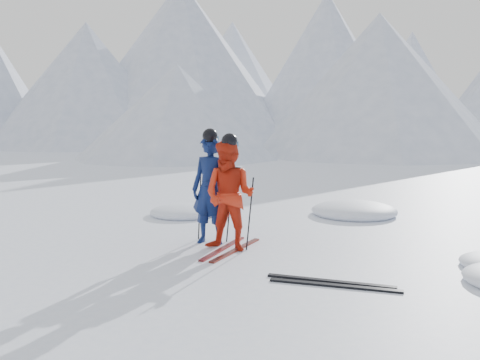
% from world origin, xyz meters
% --- Properties ---
extents(ground, '(160.00, 160.00, 0.00)m').
position_xyz_m(ground, '(0.00, 0.00, 0.00)').
color(ground, white).
rests_on(ground, ground).
extents(skier_blue, '(0.69, 0.46, 1.90)m').
position_xyz_m(skier_blue, '(-2.10, 0.15, 0.95)').
color(skier_blue, '#0C1949').
rests_on(skier_blue, ground).
extents(skier_red, '(0.90, 0.71, 1.82)m').
position_xyz_m(skier_red, '(-1.59, -0.13, 0.91)').
color(skier_red, red).
rests_on(skier_red, ground).
extents(pole_blue_left, '(0.13, 0.09, 1.26)m').
position_xyz_m(pole_blue_left, '(-2.40, 0.30, 0.63)').
color(pole_blue_left, black).
rests_on(pole_blue_left, ground).
extents(pole_blue_right, '(0.13, 0.07, 1.26)m').
position_xyz_m(pole_blue_right, '(-1.85, 0.40, 0.63)').
color(pole_blue_right, black).
rests_on(pole_blue_right, ground).
extents(pole_red_left, '(0.12, 0.10, 1.21)m').
position_xyz_m(pole_red_left, '(-1.89, 0.12, 0.61)').
color(pole_red_left, black).
rests_on(pole_red_left, ground).
extents(pole_red_right, '(0.12, 0.09, 1.21)m').
position_xyz_m(pole_red_right, '(-1.29, 0.02, 0.61)').
color(pole_red_right, black).
rests_on(pole_red_right, ground).
extents(ski_worn_left, '(0.19, 1.70, 0.03)m').
position_xyz_m(ski_worn_left, '(-1.71, -0.13, 0.01)').
color(ski_worn_left, black).
rests_on(ski_worn_left, ground).
extents(ski_worn_right, '(0.10, 1.70, 0.03)m').
position_xyz_m(ski_worn_right, '(-1.47, -0.13, 0.01)').
color(ski_worn_right, black).
rests_on(ski_worn_right, ground).
extents(ski_loose_a, '(1.70, 0.27, 0.03)m').
position_xyz_m(ski_loose_a, '(0.38, -1.10, 0.01)').
color(ski_loose_a, black).
rests_on(ski_loose_a, ground).
extents(ski_loose_b, '(1.70, 0.33, 0.03)m').
position_xyz_m(ski_loose_b, '(0.48, -1.25, 0.01)').
color(ski_loose_b, black).
rests_on(ski_loose_b, ground).
extents(snow_lumps, '(8.05, 5.79, 0.43)m').
position_xyz_m(snow_lumps, '(-0.45, 2.50, 0.00)').
color(snow_lumps, white).
rests_on(snow_lumps, ground).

